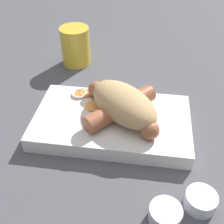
{
  "coord_description": "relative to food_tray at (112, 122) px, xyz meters",
  "views": [
    {
      "loc": [
        -0.05,
        0.37,
        0.36
      ],
      "look_at": [
        0.0,
        0.0,
        0.04
      ],
      "focal_mm": 45.0,
      "sensor_mm": 36.0,
      "label": 1
    }
  ],
  "objects": [
    {
      "name": "bread_roll",
      "position": [
        -0.02,
        -0.01,
        0.04
      ],
      "size": [
        0.16,
        0.15,
        0.05
      ],
      "color": "tan",
      "rests_on": "food_tray"
    },
    {
      "name": "food_tray",
      "position": [
        0.0,
        0.0,
        0.0
      ],
      "size": [
        0.28,
        0.16,
        0.03
      ],
      "color": "silver",
      "rests_on": "ground_plane"
    },
    {
      "name": "condiment_cup_near",
      "position": [
        -0.1,
        0.17,
        -0.0
      ],
      "size": [
        0.04,
        0.04,
        0.02
      ],
      "color": "silver",
      "rests_on": "ground_plane"
    },
    {
      "name": "sausage",
      "position": [
        -0.01,
        -0.01,
        0.03
      ],
      "size": [
        0.14,
        0.13,
        0.03
      ],
      "color": "#9E5638",
      "rests_on": "food_tray"
    },
    {
      "name": "drink_glass",
      "position": [
        0.12,
        -0.22,
        0.03
      ],
      "size": [
        0.07,
        0.07,
        0.09
      ],
      "color": "gold",
      "rests_on": "ground_plane"
    },
    {
      "name": "condiment_cup_far",
      "position": [
        -0.14,
        0.14,
        -0.0
      ],
      "size": [
        0.04,
        0.04,
        0.02
      ],
      "color": "silver",
      "rests_on": "ground_plane"
    },
    {
      "name": "ground_plane",
      "position": [
        0.0,
        0.0,
        -0.01
      ],
      "size": [
        3.0,
        3.0,
        0.0
      ],
      "primitive_type": "plane",
      "color": "#4C4C51"
    },
    {
      "name": "pickled_veggies",
      "position": [
        0.06,
        -0.05,
        0.02
      ],
      "size": [
        0.07,
        0.07,
        0.01
      ],
      "color": "orange",
      "rests_on": "food_tray"
    }
  ]
}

